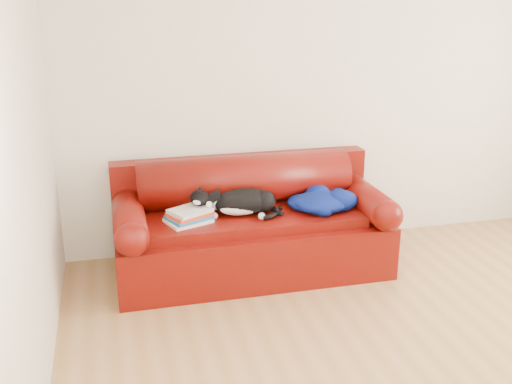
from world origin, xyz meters
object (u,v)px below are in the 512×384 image
blanket (322,201)px  sofa_base (252,242)px  book_stack (189,216)px  cat (243,202)px

blanket → sofa_base: bearing=171.2°
sofa_base → book_stack: (-0.50, -0.11, 0.31)m
book_stack → blanket: blanket is taller
book_stack → blanket: (1.04, 0.02, 0.02)m
book_stack → blanket: size_ratio=0.65×
book_stack → cat: 0.43m
sofa_base → book_stack: bearing=-167.8°
sofa_base → book_stack: book_stack is taller
cat → book_stack: bearing=-157.3°
book_stack → sofa_base: bearing=12.2°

